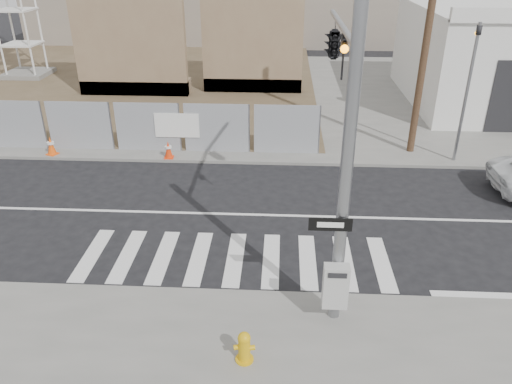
# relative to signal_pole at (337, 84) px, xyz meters

# --- Properties ---
(ground) EXTENTS (100.00, 100.00, 0.00)m
(ground) POSITION_rel_signal_pole_xyz_m (-2.49, 2.05, -4.78)
(ground) COLOR black
(ground) RESTS_ON ground
(sidewalk_far) EXTENTS (50.00, 20.00, 0.12)m
(sidewalk_far) POSITION_rel_signal_pole_xyz_m (-2.49, 16.05, -4.72)
(sidewalk_far) COLOR slate
(sidewalk_far) RESTS_ON ground
(signal_pole) EXTENTS (0.96, 5.87, 7.00)m
(signal_pole) POSITION_rel_signal_pole_xyz_m (0.00, 0.00, 0.00)
(signal_pole) COLOR gray
(signal_pole) RESTS_ON sidewalk_near
(far_signal_pole) EXTENTS (0.16, 0.20, 5.60)m
(far_signal_pole) POSITION_rel_signal_pole_xyz_m (5.51, 6.65, -1.30)
(far_signal_pole) COLOR gray
(far_signal_pole) RESTS_ON sidewalk_far
(chain_link_fence) EXTENTS (24.60, 0.04, 2.00)m
(chain_link_fence) POSITION_rel_signal_pole_xyz_m (-12.49, 7.05, -3.66)
(chain_link_fence) COLOR gray
(chain_link_fence) RESTS_ON sidewalk_far
(concrete_wall_left) EXTENTS (6.00, 1.30, 8.00)m
(concrete_wall_left) POSITION_rel_signal_pole_xyz_m (-9.49, 15.13, -1.40)
(concrete_wall_left) COLOR #785F48
(concrete_wall_left) RESTS_ON sidewalk_far
(concrete_wall_right) EXTENTS (5.50, 1.30, 8.00)m
(concrete_wall_right) POSITION_rel_signal_pole_xyz_m (-2.99, 16.13, -1.40)
(concrete_wall_right) COLOR #785F48
(concrete_wall_right) RESTS_ON sidewalk_far
(utility_pole_right) EXTENTS (1.60, 0.28, 10.00)m
(utility_pole_right) POSITION_rel_signal_pole_xyz_m (4.01, 7.55, 0.42)
(utility_pole_right) COLOR #4F3625
(utility_pole_right) RESTS_ON sidewalk_far
(fire_hydrant) EXTENTS (0.45, 0.45, 0.72)m
(fire_hydrant) POSITION_rel_signal_pole_xyz_m (-1.94, -4.25, -4.31)
(fire_hydrant) COLOR #D2A00B
(fire_hydrant) RESTS_ON sidewalk_near
(traffic_cone_b) EXTENTS (0.51, 0.51, 0.75)m
(traffic_cone_b) POSITION_rel_signal_pole_xyz_m (-10.52, 6.37, -4.29)
(traffic_cone_b) COLOR #F8530D
(traffic_cone_b) RESTS_ON sidewalk_far
(traffic_cone_c) EXTENTS (0.41, 0.41, 0.70)m
(traffic_cone_c) POSITION_rel_signal_pole_xyz_m (-6.68, 7.39, -4.32)
(traffic_cone_c) COLOR #FF5C0D
(traffic_cone_c) RESTS_ON sidewalk_far
(traffic_cone_d) EXTENTS (0.38, 0.38, 0.70)m
(traffic_cone_d) POSITION_rel_signal_pole_xyz_m (-5.74, 6.27, -4.32)
(traffic_cone_d) COLOR red
(traffic_cone_d) RESTS_ON sidewalk_far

